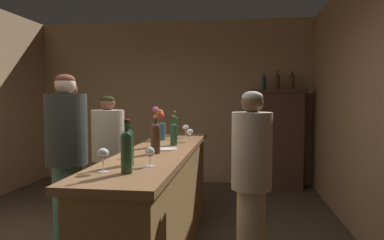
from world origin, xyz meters
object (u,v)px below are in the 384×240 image
wine_bottle_malbec (156,137)px  flower_arrangement (159,127)px  wine_bottle_pinot (128,145)px  patron_in_navy (108,156)px  wine_glass_rear (150,153)px  display_cabinet (277,137)px  wine_bottle_riesling (155,133)px  patron_by_cabinet (67,157)px  bartender (251,181)px  cheese_plate (167,149)px  patron_tall (71,143)px  display_bottle_left (264,82)px  display_bottle_midleft (277,81)px  wine_bottle_syrah (175,125)px  wine_bottle_rose (174,133)px  wine_glass_front (186,128)px  wine_glass_mid (190,132)px  display_bottle_center (292,80)px  bar_counter (162,202)px  wine_bottle_merlot (127,150)px  wine_glass_spare (103,154)px

wine_bottle_malbec → flower_arrangement: bearing=101.2°
wine_bottle_pinot → patron_in_navy: (-0.74, 1.52, -0.36)m
wine_bottle_malbec → wine_glass_rear: bearing=-80.4°
wine_bottle_pinot → display_cabinet: bearing=68.4°
wine_glass_rear → wine_bottle_riesling: bearing=101.8°
display_cabinet → patron_by_cabinet: patron_by_cabinet is taller
wine_glass_rear → bartender: bearing=30.7°
patron_by_cabinet → bartender: 1.79m
wine_glass_rear → patron_by_cabinet: (-1.03, 0.81, -0.19)m
wine_glass_rear → cheese_plate: 0.77m
display_cabinet → patron_tall: 3.28m
flower_arrangement → display_bottle_left: (1.31, 2.12, 0.59)m
display_bottle_midleft → wine_bottle_malbec: bearing=-113.6°
cheese_plate → wine_bottle_syrah: bearing=96.6°
cheese_plate → wine_bottle_pinot: bearing=-99.5°
wine_bottle_syrah → wine_bottle_rose: bearing=-80.6°
display_bottle_left → patron_tall: size_ratio=0.16×
wine_glass_front → cheese_plate: bearing=-91.0°
patron_tall → patron_in_navy: patron_tall is taller
display_cabinet → wine_glass_front: (-1.28, -1.83, 0.29)m
wine_glass_mid → bartender: bartender is taller
wine_bottle_pinot → wine_bottle_malbec: bearing=82.2°
wine_bottle_riesling → flower_arrangement: bearing=98.7°
wine_glass_rear → display_bottle_left: 3.82m
wine_bottle_malbec → display_bottle_center: 3.51m
bartender → patron_tall: bearing=-25.6°
cheese_plate → display_bottle_center: 3.32m
display_bottle_midleft → display_bottle_center: 0.24m
display_bottle_center → patron_by_cabinet: bearing=-131.9°
display_cabinet → wine_glass_rear: 3.84m
cheese_plate → patron_tall: size_ratio=0.11×
wine_glass_rear → display_bottle_center: 3.97m
wine_bottle_pinot → display_bottle_midleft: display_bottle_midleft is taller
bar_counter → wine_bottle_rose: (0.08, 0.22, 0.64)m
wine_bottle_riesling → display_bottle_midleft: bearing=61.7°
wine_bottle_merlot → cheese_plate: 1.01m
bar_counter → wine_glass_rear: 1.06m
bar_counter → wine_bottle_pinot: bearing=-93.5°
wine_bottle_riesling → flower_arrangement: (-0.09, 0.56, 0.02)m
display_cabinet → wine_bottle_rose: display_cabinet is taller
wine_bottle_malbec → display_bottle_center: (1.58, 3.07, 0.62)m
bar_counter → wine_glass_spare: bearing=-97.2°
bar_counter → patron_in_navy: (-0.79, 0.69, 0.31)m
wine_bottle_syrah → wine_glass_rear: (0.18, -1.95, -0.04)m
bar_counter → wine_glass_mid: 0.84m
patron_in_navy → wine_bottle_merlot: bearing=-16.9°
display_bottle_midleft → wine_bottle_rose: bearing=-116.8°
wine_glass_rear → flower_arrangement: flower_arrangement is taller
display_cabinet → flower_arrangement: size_ratio=4.42×
bar_counter → wine_bottle_pinot: wine_bottle_pinot is taller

